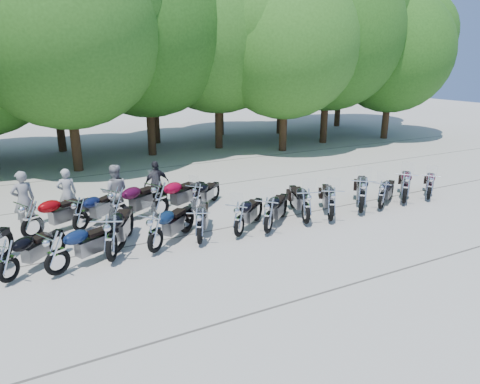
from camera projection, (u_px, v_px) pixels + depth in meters
name	position (u px, v px, depth m)	size (l,w,h in m)	color
ground	(264.00, 242.00, 12.21)	(90.00, 90.00, 0.00)	gray
tree_3	(62.00, 28.00, 18.34)	(8.70, 8.70, 10.67)	#3A2614
tree_4	(145.00, 26.00, 21.61)	(9.13, 9.13, 11.20)	#3A2614
tree_5	(217.00, 30.00, 23.51)	(9.04, 9.04, 11.10)	#3A2614
tree_6	(286.00, 44.00, 22.99)	(8.00, 8.00, 9.82)	#3A2614
tree_7	(329.00, 36.00, 25.24)	(8.79, 8.79, 10.79)	#3A2614
tree_8	(392.00, 52.00, 27.04)	(7.53, 7.53, 9.25)	#3A2614
tree_11	(51.00, 50.00, 22.91)	(7.56, 7.56, 9.28)	#3A2614
tree_12	(152.00, 47.00, 25.31)	(7.88, 7.88, 9.67)	#3A2614
tree_13	(220.00, 44.00, 28.21)	(8.31, 8.31, 10.20)	#3A2614
tree_14	(282.00, 47.00, 28.84)	(8.02, 8.02, 9.84)	#3A2614
tree_15	(343.00, 32.00, 31.87)	(9.67, 9.67, 11.86)	#3A2614
motorcycle_1	(7.00, 260.00, 9.76)	(0.66, 2.15, 1.22)	black
motorcycle_2	(56.00, 252.00, 10.08)	(0.70, 2.29, 1.29)	#0D1A3D
motorcycle_3	(111.00, 237.00, 10.75)	(0.78, 2.56, 1.45)	black
motorcycle_4	(155.00, 231.00, 11.28)	(0.71, 2.33, 1.32)	#0C1C36
motorcycle_5	(200.00, 225.00, 11.83)	(0.65, 2.15, 1.21)	black
motorcycle_6	(239.00, 218.00, 12.33)	(0.66, 2.18, 1.23)	black
motorcycle_7	(269.00, 214.00, 12.55)	(0.70, 2.30, 1.30)	black
motorcycle_8	(306.00, 205.00, 13.29)	(0.72, 2.36, 1.33)	black
motorcycle_9	(331.00, 203.00, 13.50)	(0.71, 2.32, 1.31)	black
motorcycle_10	(362.00, 194.00, 14.19)	(0.78, 2.55, 1.44)	black
motorcycle_11	(382.00, 194.00, 14.62)	(0.64, 2.11, 1.19)	black
motorcycle_12	(406.00, 187.00, 15.19)	(0.74, 2.43, 1.37)	#3B0819
motorcycle_13	(430.00, 186.00, 15.63)	(0.63, 2.08, 1.18)	#3A0717
motorcycle_14	(31.00, 219.00, 12.13)	(0.73, 2.40, 1.36)	#810408
motorcycle_15	(80.00, 213.00, 12.71)	(0.67, 2.19, 1.24)	#0C1335
motorcycle_16	(118.00, 205.00, 13.15)	(0.78, 2.56, 1.45)	#390722
motorcycle_17	(160.00, 199.00, 13.77)	(0.77, 2.53, 1.43)	maroon
motorcycle_18	(197.00, 197.00, 14.40)	(0.62, 2.05, 1.16)	black
rider_0	(24.00, 200.00, 12.98)	(0.67, 0.44, 1.83)	gray
rider_1	(115.00, 192.00, 13.88)	(0.88, 0.68, 1.80)	#969698
rider_2	(157.00, 184.00, 15.11)	(0.95, 0.40, 1.62)	black
rider_3	(67.00, 193.00, 13.95)	(0.61, 0.40, 1.66)	#99999C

